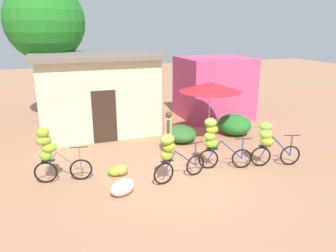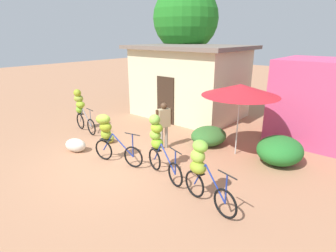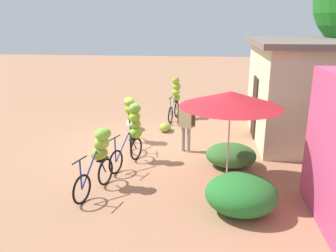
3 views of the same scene
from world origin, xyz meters
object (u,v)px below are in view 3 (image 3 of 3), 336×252
bicycle_leftmost (176,95)px  banana_pile_on_ground (165,127)px  bicycle_by_shop (99,154)px  market_umbrella (231,99)px  bicycle_center_loaded (133,130)px  produce_sack (133,123)px  bicycle_near_pile (130,116)px  building_low (309,90)px  person_vendor (186,121)px

bicycle_leftmost → banana_pile_on_ground: size_ratio=2.42×
bicycle_by_shop → banana_pile_on_ground: 4.71m
market_umbrella → bicycle_leftmost: bearing=-162.9°
bicycle_center_loaded → produce_sack: bicycle_center_loaded is taller
bicycle_center_loaded → produce_sack: (-3.03, -0.68, -0.71)m
produce_sack → bicycle_near_pile: bearing=9.8°
bicycle_center_loaded → banana_pile_on_ground: bicycle_center_loaded is taller
bicycle_near_pile → banana_pile_on_ground: bicycle_near_pile is taller
bicycle_by_shop → bicycle_center_loaded: bearing=165.7°
building_low → bicycle_by_shop: building_low is taller
banana_pile_on_ground → person_vendor: (1.92, 0.86, 0.81)m
bicycle_near_pile → produce_sack: 1.62m
bicycle_center_loaded → bicycle_by_shop: size_ratio=1.04×
produce_sack → person_vendor: 2.99m
building_low → bicycle_center_loaded: size_ratio=3.11×
building_low → bicycle_center_loaded: 5.97m
market_umbrella → bicycle_leftmost: 6.18m
building_low → banana_pile_on_ground: building_low is taller
bicycle_near_pile → banana_pile_on_ground: 1.79m
bicycle_leftmost → bicycle_near_pile: 3.35m
bicycle_center_loaded → bicycle_by_shop: bicycle_center_loaded is taller
bicycle_center_loaded → person_vendor: bearing=125.4°
bicycle_by_shop → produce_sack: size_ratio=2.25×
building_low → market_umbrella: 4.75m
bicycle_center_loaded → bicycle_by_shop: (1.67, -0.42, -0.08)m
bicycle_near_pile → person_vendor: size_ratio=1.08×
bicycle_near_pile → produce_sack: bearing=-170.2°
bicycle_near_pile → bicycle_by_shop: size_ratio=1.08×
bicycle_near_pile → bicycle_leftmost: bearing=160.1°
banana_pile_on_ground → person_vendor: size_ratio=0.43×
bicycle_leftmost → bicycle_center_loaded: bicycle_leftmost is taller
building_low → bicycle_by_shop: size_ratio=3.22×
bicycle_near_pile → bicycle_by_shop: bicycle_near_pile is taller
bicycle_by_shop → market_umbrella: bearing=101.2°
person_vendor → banana_pile_on_ground: bearing=-155.7°
bicycle_leftmost → bicycle_by_shop: 6.49m
building_low → produce_sack: (-0.28, -5.93, -1.40)m
bicycle_center_loaded → bicycle_by_shop: bearing=-14.3°
banana_pile_on_ground → produce_sack: produce_sack is taller
bicycle_near_pile → produce_sack: (-1.46, -0.25, -0.66)m
building_low → market_umbrella: size_ratio=2.18×
bicycle_leftmost → produce_sack: bearing=-39.4°
bicycle_center_loaded → person_vendor: 1.70m
bicycle_by_shop → produce_sack: (-4.69, -0.25, -0.64)m
bicycle_leftmost → building_low: bearing=66.6°
building_low → market_umbrella: building_low is taller
building_low → market_umbrella: bearing=-35.7°
banana_pile_on_ground → bicycle_by_shop: bearing=-11.7°
building_low → bicycle_near_pile: 5.85m
building_low → bicycle_leftmost: 5.00m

